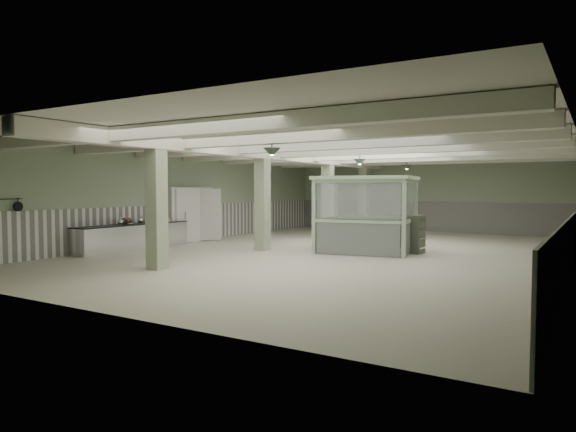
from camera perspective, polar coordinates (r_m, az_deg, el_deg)
The scene contains 34 objects.
floor at distance 17.62m, azimuth 5.77°, elevation -3.96°, with size 20.00×20.00×0.00m, color beige.
ceiling at distance 17.55m, azimuth 5.83°, elevation 7.78°, with size 14.00×20.00×0.02m, color silver.
wall_back at distance 26.87m, azimuth 15.03°, elevation 2.19°, with size 14.00×0.02×3.60m, color #91A685.
wall_front at distance 9.50m, azimuth -21.14°, elevation 0.80°, with size 14.00×0.02×3.60m, color #91A685.
wall_left at distance 21.46m, azimuth -11.34°, elevation 2.06°, with size 0.02×20.00×3.60m, color #91A685.
wall_right at distance 15.80m, azimuth 29.37°, elevation 1.41°, with size 0.02×20.00×3.60m, color #91A685.
wainscot_left at distance 21.48m, azimuth -11.26°, elevation -0.75°, with size 0.05×19.90×1.50m, color white.
wainscot_right at distance 15.86m, azimuth 29.19°, elevation -2.38°, with size 0.05×19.90×1.50m, color white.
wainscot_back at distance 26.88m, azimuth 14.98°, elevation -0.05°, with size 13.90×0.05×1.50m, color white.
girder at distance 18.75m, azimuth -1.14°, elevation 6.82°, with size 0.45×19.90×0.40m, color silver.
beam_a at distance 11.27m, azimuth -11.04°, elevation 9.51°, with size 13.90×0.35×0.32m, color silver.
beam_b at distance 13.22m, azimuth -3.64°, elevation 8.59°, with size 13.90×0.35×0.32m, color silver.
beam_c at distance 15.33m, azimuth 1.77°, elevation 7.82°, with size 13.90×0.35×0.32m, color silver.
beam_d at distance 17.54m, azimuth 5.83°, elevation 7.20°, with size 13.90×0.35×0.32m, color silver.
beam_e at distance 19.82m, azimuth 8.96°, elevation 6.69°, with size 13.90×0.35×0.32m, color silver.
beam_f at distance 22.15m, azimuth 11.43°, elevation 6.28°, with size 13.90×0.35×0.32m, color silver.
beam_g at distance 24.51m, azimuth 13.43°, elevation 5.93°, with size 13.90×0.35×0.32m, color silver.
column_a at distance 14.02m, azimuth -14.41°, elevation 1.55°, with size 0.42×0.42×3.60m, color #A0AE8C.
column_b at distance 17.87m, azimuth -2.85°, elevation 1.93°, with size 0.42×0.42×3.60m, color #A0AE8C.
column_c at distance 22.19m, azimuth 4.42°, elevation 2.13°, with size 0.42×0.42×3.60m, color #A0AE8C.
column_d at distance 25.82m, azimuth 8.44°, elevation 2.23°, with size 0.42×0.42×3.60m, color #A0AE8C.
hook_rail at distance 16.62m, azimuth -29.19°, elevation 1.65°, with size 0.02×0.02×1.20m, color black.
pendant_front at distance 12.91m, azimuth -1.80°, elevation 7.08°, with size 0.44×0.44×0.22m, color #2B392D.
pendant_mid at distance 17.76m, azimuth 7.98°, elevation 5.93°, with size 0.44×0.44×0.22m, color #2B392D.
pendant_back at distance 22.44m, azimuth 13.06°, elevation 5.27°, with size 0.44×0.44×0.22m, color #2B392D.
prep_counter at distance 18.96m, azimuth -16.80°, elevation -2.18°, with size 0.82×4.69×0.91m.
pitcher_near at distance 18.49m, azimuth -18.15°, elevation -0.56°, with size 0.18×0.21×0.26m, color silver, non-canonical shape.
pitcher_far at distance 19.19m, azimuth -16.09°, elevation -0.37°, with size 0.20×0.23×0.29m, color silver, non-canonical shape.
veg_colander at distance 18.73m, azimuth -17.33°, elevation -0.57°, with size 0.49×0.49×0.22m, color #3C3B40, non-canonical shape.
orange_bowl at distance 19.97m, azimuth -13.25°, elevation -0.48°, with size 0.25×0.25×0.09m, color #B2B2B7.
skillet_far at distance 16.80m, azimuth -27.79°, elevation 0.94°, with size 0.28×0.28×0.04m, color black.
walkin_cooler at distance 21.04m, azimuth -11.04°, elevation 0.13°, with size 1.11×2.40×2.20m.
guard_booth at distance 17.62m, azimuth 8.73°, elevation 1.68°, with size 3.56×3.16×2.56m.
filing_cabinet at distance 17.51m, azimuth 14.07°, elevation -1.99°, with size 0.41×0.59×1.27m, color #595E4E.
Camera 1 is at (7.53, -15.79, 2.13)m, focal length 32.00 mm.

